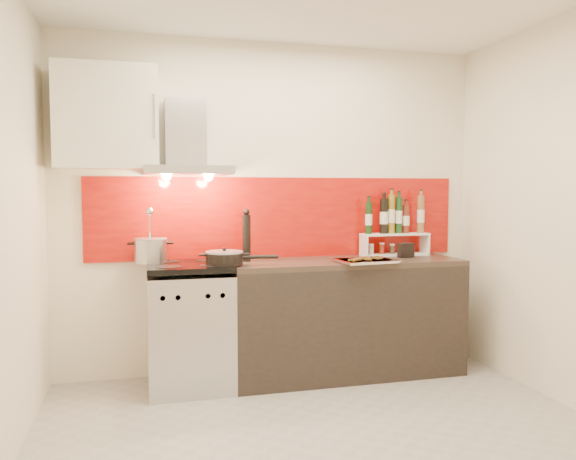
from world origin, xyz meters
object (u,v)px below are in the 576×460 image
object	(u,v)px
counter	(345,317)
stock_pot	(151,250)
baking_tray	(365,260)
pepper_mill	(246,236)
range_stove	(190,327)
saute_pan	(225,258)

from	to	relation	value
counter	stock_pot	distance (m)	1.57
baking_tray	pepper_mill	bearing A→B (deg)	160.82
range_stove	counter	size ratio (longest dim) A/B	0.51
counter	baking_tray	size ratio (longest dim) A/B	3.91
saute_pan	pepper_mill	distance (m)	0.32
range_stove	pepper_mill	world-z (taller)	pepper_mill
stock_pot	saute_pan	size ratio (longest dim) A/B	0.47
stock_pot	baking_tray	world-z (taller)	stock_pot
saute_pan	range_stove	bearing A→B (deg)	153.48
pepper_mill	baking_tray	distance (m)	0.91
range_stove	baking_tray	bearing A→B (deg)	-8.60
saute_pan	pepper_mill	bearing A→B (deg)	48.88
range_stove	stock_pot	world-z (taller)	stock_pot
saute_pan	baking_tray	distance (m)	1.04
range_stove	baking_tray	size ratio (longest dim) A/B	1.98
range_stove	counter	bearing A→B (deg)	0.23
range_stove	pepper_mill	distance (m)	0.79
stock_pot	pepper_mill	xyz separation A→B (m)	(0.71, -0.04, 0.09)
saute_pan	baking_tray	bearing A→B (deg)	-3.95
counter	saute_pan	distance (m)	1.09
range_stove	saute_pan	bearing A→B (deg)	-26.52
counter	pepper_mill	xyz separation A→B (m)	(-0.76, 0.09, 0.64)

